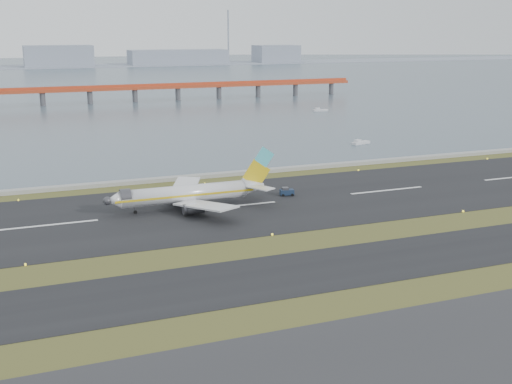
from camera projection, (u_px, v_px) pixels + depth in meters
ground at (288, 248)px, 116.82m from camera, size 1000.00×1000.00×0.00m
taxiway_strip at (318, 270)px, 105.97m from camera, size 1000.00×18.00×0.10m
runway_strip at (234, 206)px, 143.91m from camera, size 1000.00×45.00×0.10m
seawall at (197, 177)px, 170.91m from camera, size 1000.00×2.50×1.00m
bay_water at (63, 77)px, 532.41m from camera, size 1400.00×800.00×1.30m
red_pier at (135, 89)px, 347.90m from camera, size 260.00×5.00×10.20m
far_shoreline at (62, 61)px, 680.24m from camera, size 1400.00×80.00×60.50m
airliner at (191, 193)px, 141.56m from camera, size 38.52×32.89×12.80m
pushback_tug at (287, 192)px, 152.89m from camera, size 3.57×2.48×2.10m
workboat_near at (360, 143)px, 221.77m from camera, size 7.56×4.33×1.75m
workboat_far at (320, 110)px, 310.75m from camera, size 7.32×2.91×1.74m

